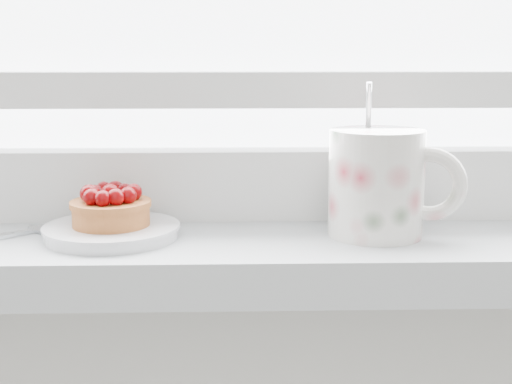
{
  "coord_description": "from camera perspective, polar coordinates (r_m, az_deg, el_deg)",
  "views": [
    {
      "loc": [
        0.02,
        1.25,
        1.11
      ],
      "look_at": [
        0.04,
        1.88,
        0.98
      ],
      "focal_mm": 50.0,
      "sensor_mm": 36.0,
      "label": 1
    }
  ],
  "objects": [
    {
      "name": "saucer",
      "position": [
        0.66,
        -11.47,
        -3.12
      ],
      "size": [
        0.12,
        0.12,
        0.01
      ],
      "primitive_type": "cylinder",
      "color": "silver",
      "rests_on": "windowsill"
    },
    {
      "name": "raspberry_tart",
      "position": [
        0.66,
        -11.55,
        -1.19
      ],
      "size": [
        0.07,
        0.07,
        0.04
      ],
      "color": "#944C20",
      "rests_on": "saucer"
    },
    {
      "name": "floral_mug",
      "position": [
        0.66,
        9.88,
        0.87
      ],
      "size": [
        0.13,
        0.11,
        0.14
      ],
      "color": "silver",
      "rests_on": "windowsill"
    }
  ]
}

